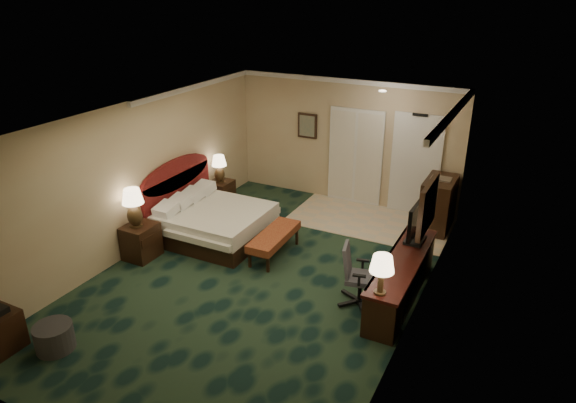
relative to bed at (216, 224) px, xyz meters
The scene contains 25 objects.
floor 1.74m from the bed, 30.73° to the right, with size 5.00×7.50×0.00m, color black.
ceiling 2.96m from the bed, 30.73° to the right, with size 5.00×7.50×0.00m, color silver.
wall_back 3.40m from the bed, 62.80° to the left, with size 5.00×0.00×2.70m, color tan.
wall_front 4.97m from the bed, 72.31° to the right, with size 5.00×0.00×2.70m, color tan.
wall_left 1.71m from the bed, 139.40° to the right, with size 0.00×7.50×2.70m, color tan.
wall_right 4.21m from the bed, 12.45° to the right, with size 0.00×7.50×2.70m, color tan.
crown_molding 2.92m from the bed, 30.73° to the right, with size 5.00×7.50×0.10m, color silver, non-canonical shape.
tile_patch 3.13m from the bed, 40.40° to the left, with size 3.20×1.70×0.01m, color beige.
headboard 1.05m from the bed, behind, with size 0.12×2.00×1.40m, color #530C0D, non-canonical shape.
entry_door 4.22m from the bed, 43.21° to the left, with size 1.02×0.06×2.18m, color silver.
closet_doors 3.40m from the bed, 58.64° to the left, with size 1.20×0.06×2.10m, color beige.
wall_art 3.17m from the bed, 78.50° to the left, with size 0.45×0.06×0.55m, color slate.
wall_mirror 4.14m from the bed, ahead, with size 0.05×0.95×0.75m, color white.
bed is the anchor object (origin of this frame).
nightstand_near 1.44m from the bed, 121.68° to the right, with size 0.50×0.57×0.62m, color black.
nightstand_far 1.55m from the bed, 120.21° to the left, with size 0.45×0.51×0.56m, color black.
lamp_near 1.63m from the bed, 121.95° to the right, with size 0.37×0.37×0.69m, color black, non-canonical shape.
lamp_far 1.63m from the bed, 120.53° to the left, with size 0.32×0.32×0.59m, color black, non-canonical shape.
bed_bench 1.32m from the bed, ahead, with size 0.46×1.32×0.45m, color maroon.
ottoman 3.68m from the bed, 91.36° to the right, with size 0.51×0.51×0.36m, color #2A2A2D.
desk 3.72m from the bed, ahead, with size 0.52×2.40×0.69m, color black.
tv 3.78m from the bed, ahead, with size 0.08×0.89×0.70m, color black.
desk_lamp 4.00m from the bed, 21.87° to the right, with size 0.33×0.33×0.58m, color black, non-canonical shape.
desk_chair 3.29m from the bed, 14.76° to the right, with size 0.57×0.53×0.97m, color #4A4C57, non-canonical shape.
minibar 4.34m from the bed, 32.44° to the left, with size 0.55×0.98×1.04m, color black.
Camera 1 is at (3.72, -6.34, 4.53)m, focal length 32.00 mm.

